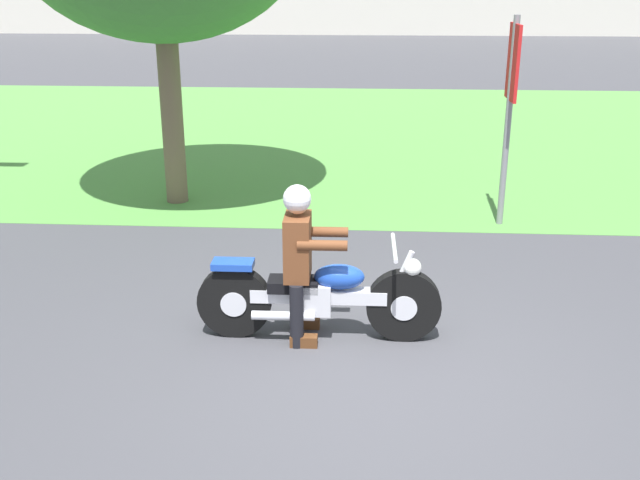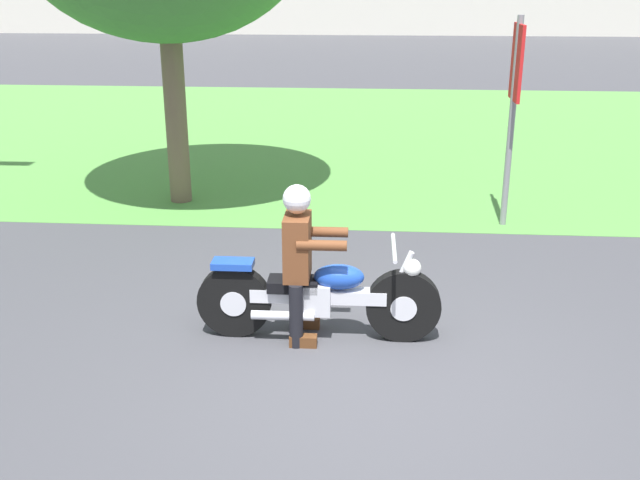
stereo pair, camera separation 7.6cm
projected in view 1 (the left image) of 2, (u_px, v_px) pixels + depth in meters
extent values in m
plane|color=#424247|center=(371.00, 390.00, 5.79)|extent=(120.00, 120.00, 0.00)
cube|color=#549342|center=(370.00, 133.00, 14.98)|extent=(60.00, 12.00, 0.01)
cylinder|color=black|center=(404.00, 305.00, 6.49)|extent=(0.66, 0.13, 0.65)
cylinder|color=silver|center=(404.00, 305.00, 6.49)|extent=(0.23, 0.14, 0.23)
cylinder|color=black|center=(235.00, 302.00, 6.57)|extent=(0.66, 0.13, 0.65)
cylinder|color=silver|center=(235.00, 302.00, 6.57)|extent=(0.23, 0.14, 0.23)
cube|color=silver|center=(319.00, 295.00, 6.50)|extent=(1.20, 0.15, 0.12)
cube|color=silver|center=(313.00, 297.00, 6.51)|extent=(0.32, 0.24, 0.28)
ellipsoid|color=#1E47B2|center=(339.00, 277.00, 6.43)|extent=(0.44, 0.24, 0.22)
cube|color=black|center=(293.00, 284.00, 6.48)|extent=(0.44, 0.24, 0.10)
cube|color=#1E47B2|center=(233.00, 264.00, 6.44)|extent=(0.36, 0.20, 0.06)
cylinder|color=silver|center=(399.00, 279.00, 6.41)|extent=(0.25, 0.05, 0.53)
cylinder|color=silver|center=(394.00, 247.00, 6.31)|extent=(0.04, 0.66, 0.04)
sphere|color=white|center=(412.00, 267.00, 6.37)|extent=(0.16, 0.16, 0.16)
cylinder|color=silver|center=(283.00, 316.00, 6.43)|extent=(0.55, 0.08, 0.08)
cylinder|color=black|center=(300.00, 299.00, 6.72)|extent=(0.12, 0.12, 0.58)
cube|color=#593319|center=(307.00, 322.00, 6.80)|extent=(0.24, 0.10, 0.10)
cylinder|color=black|center=(297.00, 316.00, 6.38)|extent=(0.12, 0.12, 0.58)
cube|color=#593319|center=(304.00, 341.00, 6.46)|extent=(0.24, 0.10, 0.10)
cube|color=brown|center=(298.00, 247.00, 6.36)|extent=(0.22, 0.38, 0.56)
cylinder|color=brown|center=(324.00, 232.00, 6.48)|extent=(0.42, 0.09, 0.09)
cylinder|color=brown|center=(322.00, 245.00, 6.16)|extent=(0.42, 0.09, 0.09)
sphere|color=#D8A884|center=(297.00, 202.00, 6.22)|extent=(0.20, 0.20, 0.20)
sphere|color=silver|center=(297.00, 199.00, 6.21)|extent=(0.24, 0.24, 0.24)
cylinder|color=brown|center=(172.00, 118.00, 10.15)|extent=(0.30, 0.30, 2.38)
cylinder|color=gray|center=(508.00, 124.00, 9.17)|extent=(0.08, 0.08, 2.60)
cube|color=red|center=(513.00, 62.00, 8.91)|extent=(0.04, 0.60, 0.90)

